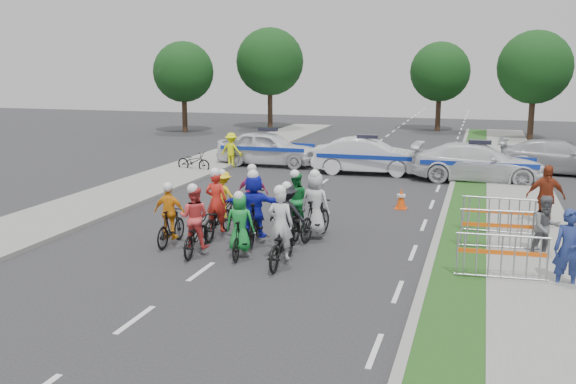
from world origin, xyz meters
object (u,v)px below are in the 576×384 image
(parked_bike, at_px, (194,161))
(rider_6, at_px, (217,214))
(rider_4, at_px, (287,222))
(tree_3, at_px, (270,62))
(police_car_1, at_px, (367,156))
(police_car_2, at_px, (479,163))
(rider_1, at_px, (240,231))
(cone_1, at_px, (490,176))
(spectator_1, at_px, (546,227))
(marshal_hiviz, at_px, (231,150))
(tree_0, at_px, (183,72))
(rider_5, at_px, (254,212))
(civilian_sedan, at_px, (558,157))
(barrier_1, at_px, (499,231))
(rider_3, at_px, (170,221))
(tree_4, at_px, (440,72))
(rider_7, at_px, (315,212))
(rider_2, at_px, (195,228))
(rider_0, at_px, (281,239))
(tree_1, at_px, (535,67))
(spectator_2, at_px, (545,197))
(barrier_2, at_px, (498,217))
(cone_0, at_px, (401,199))
(rider_8, at_px, (295,209))
(spectator_0, at_px, (569,250))
(barrier_0, at_px, (501,259))
(rider_9, at_px, (253,201))
(police_car_0, at_px, (268,148))
(rider_10, at_px, (224,202))

(parked_bike, bearing_deg, rider_6, -142.64)
(rider_4, relative_size, tree_3, 0.24)
(police_car_1, bearing_deg, police_car_2, -101.39)
(rider_1, height_order, cone_1, rider_1)
(spectator_1, distance_m, marshal_hiviz, 17.06)
(parked_bike, bearing_deg, tree_0, 36.11)
(rider_5, bearing_deg, cone_1, -131.70)
(civilian_sedan, distance_m, barrier_1, 13.70)
(civilian_sedan, bearing_deg, cone_1, 147.77)
(rider_3, relative_size, tree_4, 0.27)
(rider_7, height_order, spectator_1, rider_7)
(rider_1, bearing_deg, tree_3, -79.80)
(rider_2, distance_m, cone_1, 14.12)
(rider_2, xyz_separation_m, police_car_2, (6.80, 12.74, 0.09))
(civilian_sedan, height_order, tree_0, tree_0)
(police_car_2, relative_size, parked_bike, 3.18)
(rider_5, relative_size, marshal_hiviz, 1.26)
(rider_7, bearing_deg, rider_0, 96.51)
(rider_7, relative_size, police_car_2, 0.36)
(rider_4, xyz_separation_m, tree_1, (7.66, 27.46, 3.84))
(rider_3, height_order, spectator_2, spectator_2)
(rider_2, bearing_deg, cone_1, -127.52)
(rider_0, xyz_separation_m, rider_3, (-3.35, 0.79, 0.01))
(marshal_hiviz, bearing_deg, tree_1, -127.33)
(tree_3, bearing_deg, barrier_2, -59.55)
(civilian_sedan, height_order, tree_1, tree_1)
(barrier_2, bearing_deg, tree_0, 132.36)
(spectator_2, bearing_deg, barrier_1, -123.32)
(police_car_1, distance_m, cone_0, 6.99)
(rider_7, xyz_separation_m, police_car_1, (-0.50, 11.02, 0.02))
(parked_bike, relative_size, tree_0, 0.27)
(rider_8, relative_size, spectator_1, 1.18)
(spectator_0, distance_m, cone_0, 8.15)
(rider_0, height_order, rider_4, rider_0)
(barrier_0, relative_size, barrier_2, 1.00)
(rider_1, height_order, rider_9, rider_9)
(police_car_2, height_order, tree_3, tree_3)
(police_car_0, height_order, tree_4, tree_4)
(rider_5, distance_m, marshal_hiviz, 13.14)
(civilian_sedan, height_order, cone_0, civilian_sedan)
(rider_0, bearing_deg, barrier_1, -153.94)
(police_car_0, xyz_separation_m, police_car_2, (9.67, -1.57, -0.04))
(tree_3, bearing_deg, tree_4, 9.46)
(barrier_1, height_order, barrier_2, same)
(barrier_1, xyz_separation_m, tree_3, (-15.70, 28.31, 4.33))
(rider_2, xyz_separation_m, rider_10, (-0.56, 3.23, -0.03))
(spectator_2, relative_size, tree_4, 0.30)
(parked_bike, distance_m, tree_0, 17.28)
(rider_3, xyz_separation_m, civilian_sedan, (11.10, 15.29, 0.06))
(rider_10, bearing_deg, spectator_2, -155.66)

